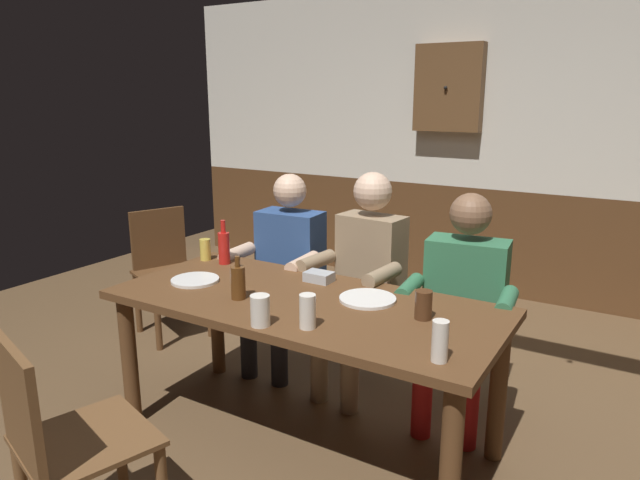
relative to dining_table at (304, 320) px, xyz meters
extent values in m
plane|color=brown|center=(0.00, -0.05, -0.63)|extent=(6.95, 6.95, 0.00)
cube|color=silver|center=(0.00, 2.70, 1.09)|extent=(5.79, 0.12, 1.64)
cube|color=brown|center=(0.00, 2.70, -0.18)|extent=(5.79, 0.12, 0.90)
cube|color=brown|center=(0.00, 0.00, 0.08)|extent=(1.85, 0.83, 0.04)
cylinder|color=brown|center=(-0.85, -0.34, -0.29)|extent=(0.08, 0.08, 0.70)
cylinder|color=brown|center=(0.85, -0.34, -0.29)|extent=(0.08, 0.08, 0.70)
cylinder|color=brown|center=(-0.85, 0.34, -0.29)|extent=(0.08, 0.08, 0.70)
cylinder|color=brown|center=(0.85, 0.34, -0.29)|extent=(0.08, 0.08, 0.70)
cube|color=#2D4C84|center=(-0.56, 0.72, 0.08)|extent=(0.41, 0.25, 0.52)
sphere|color=beige|center=(-0.56, 0.72, 0.47)|extent=(0.20, 0.20, 0.20)
cylinder|color=black|center=(-0.44, 0.59, -0.16)|extent=(0.16, 0.39, 0.13)
cylinder|color=black|center=(-0.65, 0.57, -0.16)|extent=(0.16, 0.39, 0.13)
cylinder|color=black|center=(-0.43, 0.39, -0.42)|extent=(0.10, 0.10, 0.42)
cylinder|color=black|center=(-0.64, 0.38, -0.42)|extent=(0.10, 0.10, 0.42)
cylinder|color=beige|center=(-0.31, 0.48, 0.11)|extent=(0.10, 0.28, 0.08)
cylinder|color=beige|center=(-0.76, 0.45, 0.11)|extent=(0.10, 0.28, 0.08)
cube|color=#997F60|center=(0.00, 0.72, 0.10)|extent=(0.39, 0.23, 0.55)
sphere|color=beige|center=(0.00, 0.72, 0.51)|extent=(0.22, 0.22, 0.22)
cylinder|color=#997F60|center=(0.09, 0.55, -0.16)|extent=(0.17, 0.42, 0.13)
cylinder|color=#997F60|center=(-0.12, 0.57, -0.16)|extent=(0.17, 0.42, 0.13)
cylinder|color=#997F60|center=(0.07, 0.35, -0.42)|extent=(0.10, 0.10, 0.42)
cylinder|color=#997F60|center=(-0.13, 0.36, -0.42)|extent=(0.10, 0.10, 0.42)
cylinder|color=#997F60|center=(0.19, 0.46, 0.13)|extent=(0.11, 0.29, 0.08)
cylinder|color=#997F60|center=(-0.24, 0.50, 0.13)|extent=(0.11, 0.29, 0.08)
cube|color=#33724C|center=(0.56, 0.72, 0.07)|extent=(0.43, 0.26, 0.48)
sphere|color=brown|center=(0.56, 0.72, 0.45)|extent=(0.21, 0.21, 0.21)
cylinder|color=#AD1919|center=(0.69, 0.57, -0.16)|extent=(0.18, 0.44, 0.13)
cylinder|color=#AD1919|center=(0.46, 0.54, -0.16)|extent=(0.18, 0.44, 0.13)
cylinder|color=#AD1919|center=(0.71, 0.35, -0.42)|extent=(0.10, 0.10, 0.42)
cylinder|color=#AD1919|center=(0.49, 0.33, -0.42)|extent=(0.10, 0.10, 0.42)
cylinder|color=#33724C|center=(0.82, 0.49, 0.09)|extent=(0.11, 0.29, 0.08)
cylinder|color=#33724C|center=(0.35, 0.44, 0.09)|extent=(0.11, 0.29, 0.08)
cube|color=brown|center=(-0.31, -0.99, -0.18)|extent=(0.55, 0.55, 0.02)
cube|color=brown|center=(-0.36, -1.19, 0.04)|extent=(0.39, 0.14, 0.42)
cylinder|color=brown|center=(-0.43, -0.76, -0.41)|extent=(0.04, 0.04, 0.44)
cube|color=brown|center=(-1.50, 0.61, -0.18)|extent=(0.57, 0.57, 0.02)
cube|color=brown|center=(-1.68, 0.69, 0.04)|extent=(0.18, 0.38, 0.42)
cylinder|color=brown|center=(-1.25, 0.71, -0.41)|extent=(0.04, 0.04, 0.44)
cylinder|color=brown|center=(-1.39, 0.36, -0.41)|extent=(0.04, 0.04, 0.44)
cylinder|color=brown|center=(-1.60, 0.86, -0.41)|extent=(0.04, 0.04, 0.44)
cylinder|color=brown|center=(-1.74, 0.51, -0.41)|extent=(0.04, 0.04, 0.44)
cylinder|color=#F9E08C|center=(-0.38, -0.02, 0.14)|extent=(0.04, 0.04, 0.08)
cube|color=#B2B7BC|center=(-0.08, 0.27, 0.13)|extent=(0.14, 0.10, 0.05)
cylinder|color=white|center=(0.26, 0.15, 0.11)|extent=(0.27, 0.27, 0.01)
cylinder|color=white|center=(-0.62, -0.06, 0.11)|extent=(0.24, 0.24, 0.01)
cylinder|color=#593314|center=(-0.27, -0.15, 0.18)|extent=(0.07, 0.07, 0.16)
cylinder|color=#593314|center=(-0.27, -0.15, 0.29)|extent=(0.02, 0.02, 0.05)
cylinder|color=red|center=(-0.70, 0.26, 0.19)|extent=(0.06, 0.06, 0.18)
cylinder|color=red|center=(-0.70, 0.26, 0.32)|extent=(0.03, 0.03, 0.07)
cylinder|color=white|center=(0.20, -0.27, 0.18)|extent=(0.07, 0.07, 0.14)
cylinder|color=white|center=(0.76, -0.28, 0.18)|extent=(0.06, 0.06, 0.16)
cylinder|color=#E5C64C|center=(-0.85, 0.26, 0.16)|extent=(0.06, 0.06, 0.12)
cylinder|color=white|center=(0.01, -0.35, 0.17)|extent=(0.08, 0.08, 0.13)
cylinder|color=#4C2D19|center=(0.57, 0.07, 0.17)|extent=(0.07, 0.07, 0.13)
cube|color=brown|center=(-0.23, 2.57, 1.09)|extent=(0.56, 0.12, 0.70)
sphere|color=black|center=(-0.23, 2.49, 1.09)|extent=(0.03, 0.03, 0.03)
camera|label=1|loc=(1.38, -2.13, 1.04)|focal=32.22mm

